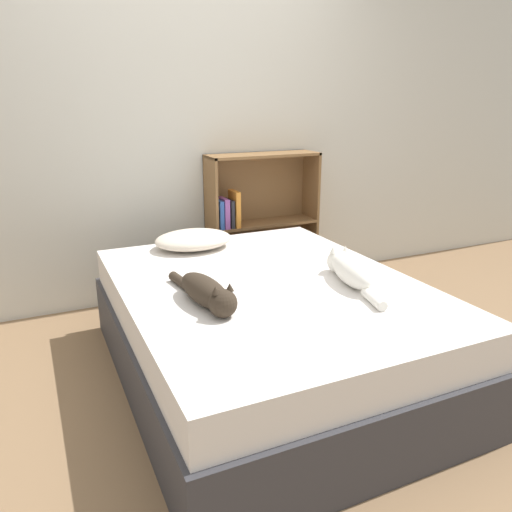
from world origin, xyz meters
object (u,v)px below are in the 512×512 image
bed (267,330)px  cat_light (349,270)px  pillow (193,240)px  cat_dark (207,293)px  bookshelf (257,220)px

bed → cat_light: (0.38, -0.17, 0.33)m
pillow → cat_dark: bearing=-104.1°
pillow → bookshelf: bookshelf is taller
bed → bookshelf: bookshelf is taller
bed → bookshelf: 1.36m
pillow → bed: bearing=-78.3°
pillow → cat_light: size_ratio=0.82×
bed → bookshelf: bearing=67.5°
bed → pillow: bearing=101.7°
cat_light → bookshelf: bearing=7.3°
bed → cat_light: cat_light is taller
pillow → cat_light: bearing=-59.6°
pillow → bookshelf: bearing=36.1°
bed → cat_dark: size_ratio=3.22×
bed → pillow: pillow is taller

